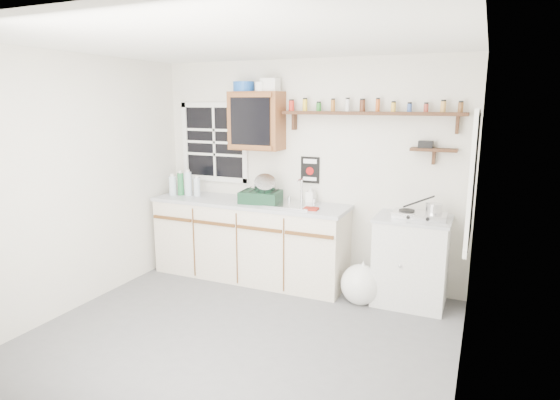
{
  "coord_description": "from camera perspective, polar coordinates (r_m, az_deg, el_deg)",
  "views": [
    {
      "loc": [
        1.86,
        -3.35,
        2.04
      ],
      "look_at": [
        0.14,
        0.55,
        1.14
      ],
      "focal_mm": 30.0,
      "sensor_mm": 36.0,
      "label": 1
    }
  ],
  "objects": [
    {
      "name": "room",
      "position": [
        3.91,
        -5.11,
        0.24
      ],
      "size": [
        3.64,
        3.24,
        2.54
      ],
      "color": "#58585A",
      "rests_on": "ground"
    },
    {
      "name": "main_cabinet",
      "position": [
        5.48,
        -3.74,
        -4.84
      ],
      "size": [
        2.31,
        0.63,
        0.92
      ],
      "color": "beige",
      "rests_on": "floor"
    },
    {
      "name": "right_cabinet",
      "position": [
        4.97,
        15.67,
        -7.12
      ],
      "size": [
        0.73,
        0.57,
        0.91
      ],
      "color": "beige",
      "rests_on": "floor"
    },
    {
      "name": "sink",
      "position": [
        5.15,
        1.52,
        -0.52
      ],
      "size": [
        0.52,
        0.44,
        0.29
      ],
      "color": "silver",
      "rests_on": "main_cabinet"
    },
    {
      "name": "upper_cabinet",
      "position": [
        5.37,
        -2.88,
        9.61
      ],
      "size": [
        0.6,
        0.32,
        0.65
      ],
      "color": "brown",
      "rests_on": "wall_back"
    },
    {
      "name": "upper_cabinet_clutter",
      "position": [
        5.38,
        -3.14,
        13.71
      ],
      "size": [
        0.54,
        0.24,
        0.14
      ],
      "color": "#194CA4",
      "rests_on": "upper_cabinet"
    },
    {
      "name": "spice_shelf",
      "position": [
        5.0,
        10.69,
        10.46
      ],
      "size": [
        1.91,
        0.18,
        0.35
      ],
      "color": "black",
      "rests_on": "wall_back"
    },
    {
      "name": "secondary_shelf",
      "position": [
        4.92,
        17.98,
        5.95
      ],
      "size": [
        0.45,
        0.16,
        0.24
      ],
      "color": "black",
      "rests_on": "wall_back"
    },
    {
      "name": "warning_sign",
      "position": [
        5.31,
        3.69,
        3.67
      ],
      "size": [
        0.22,
        0.02,
        0.3
      ],
      "color": "black",
      "rests_on": "wall_back"
    },
    {
      "name": "window_back",
      "position": [
        5.83,
        -7.98,
        6.98
      ],
      "size": [
        0.93,
        0.03,
        0.98
      ],
      "color": "black",
      "rests_on": "wall_back"
    },
    {
      "name": "window_right",
      "position": [
        3.94,
        22.5,
        2.42
      ],
      "size": [
        0.03,
        0.78,
        1.08
      ],
      "color": "black",
      "rests_on": "wall_back"
    },
    {
      "name": "water_bottles",
      "position": [
        5.79,
        -11.63,
        1.86
      ],
      "size": [
        0.38,
        0.16,
        0.32
      ],
      "color": "silver",
      "rests_on": "main_cabinet"
    },
    {
      "name": "dish_rack",
      "position": [
        5.26,
        -2.21,
        0.8
      ],
      "size": [
        0.48,
        0.38,
        0.33
      ],
      "rotation": [
        0.0,
        0.0,
        0.13
      ],
      "color": "black",
      "rests_on": "main_cabinet"
    },
    {
      "name": "soap_bottle",
      "position": [
        5.24,
        3.75,
        0.68
      ],
      "size": [
        0.1,
        0.1,
        0.2
      ],
      "primitive_type": "imported",
      "rotation": [
        0.0,
        0.0,
        -0.09
      ],
      "color": "silver",
      "rests_on": "main_cabinet"
    },
    {
      "name": "rag",
      "position": [
        4.94,
        3.79,
        -1.08
      ],
      "size": [
        0.16,
        0.14,
        0.02
      ],
      "primitive_type": "cube",
      "rotation": [
        0.0,
        0.0,
        0.08
      ],
      "color": "maroon",
      "rests_on": "main_cabinet"
    },
    {
      "name": "hotplate",
      "position": [
        4.81,
        16.67,
        -1.75
      ],
      "size": [
        0.51,
        0.28,
        0.07
      ],
      "rotation": [
        0.0,
        0.0,
        0.01
      ],
      "color": "silver",
      "rests_on": "right_cabinet"
    },
    {
      "name": "saucepan",
      "position": [
        4.78,
        18.16,
        -0.94
      ],
      "size": [
        0.39,
        0.17,
        0.17
      ],
      "rotation": [
        0.0,
        0.0,
        -0.06
      ],
      "color": "silver",
      "rests_on": "hotplate"
    },
    {
      "name": "trash_bag",
      "position": [
        4.94,
        9.79,
        -10.08
      ],
      "size": [
        0.41,
        0.37,
        0.47
      ],
      "color": "silver",
      "rests_on": "floor"
    }
  ]
}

